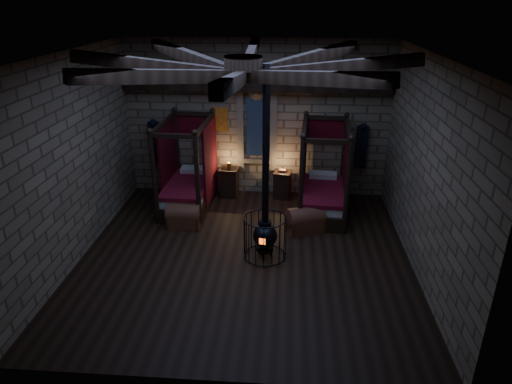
# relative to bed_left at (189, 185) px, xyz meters

# --- Properties ---
(room) EXTENTS (7.02, 7.02, 4.29)m
(room) POSITION_rel_bed_left_xyz_m (1.73, -2.37, 3.17)
(room) COLOR black
(room) RESTS_ON ground
(bed_left) EXTENTS (1.23, 2.24, 2.30)m
(bed_left) POSITION_rel_bed_left_xyz_m (0.00, 0.00, 0.00)
(bed_left) COLOR black
(bed_left) RESTS_ON ground
(bed_right) EXTENTS (1.29, 2.26, 2.29)m
(bed_right) POSITION_rel_bed_left_xyz_m (3.49, -0.14, -0.00)
(bed_right) COLOR black
(bed_right) RESTS_ON ground
(trunk_left) EXTENTS (0.82, 0.54, 0.59)m
(trunk_left) POSITION_rel_bed_left_xyz_m (0.13, -1.22, -0.31)
(trunk_left) COLOR brown
(trunk_left) RESTS_ON ground
(trunk_right) EXTENTS (0.98, 0.81, 0.62)m
(trunk_right) POSITION_rel_bed_left_xyz_m (3.04, -1.23, -0.29)
(trunk_right) COLOR brown
(trunk_right) RESTS_ON ground
(nightstand_left) EXTENTS (0.54, 0.52, 1.00)m
(nightstand_left) POSITION_rel_bed_left_xyz_m (0.98, 0.68, -0.15)
(nightstand_left) COLOR black
(nightstand_left) RESTS_ON ground
(nightstand_right) EXTENTS (0.54, 0.53, 0.83)m
(nightstand_right) POSITION_rel_bed_left_xyz_m (2.45, 0.66, -0.18)
(nightstand_right) COLOR black
(nightstand_right) RESTS_ON ground
(stove) EXTENTS (0.91, 0.91, 4.05)m
(stove) POSITION_rel_bed_left_xyz_m (2.15, -2.47, 0.02)
(stove) COLOR black
(stove) RESTS_ON ground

